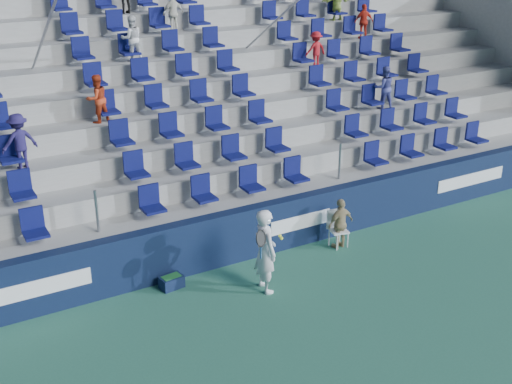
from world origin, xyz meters
TOP-DOWN VIEW (x-y plane):
  - ground at (0.00, 0.00)m, footprint 70.00×70.00m
  - sponsor_wall at (0.00, 3.15)m, footprint 24.00×0.32m
  - grandstand at (0.00, 8.24)m, footprint 24.00×8.17m
  - tennis_player at (-0.20, 1.73)m, footprint 0.69×0.68m
  - line_judge_chair at (2.26, 2.64)m, footprint 0.45×0.47m
  - line_judge at (2.26, 2.50)m, footprint 0.73×0.36m
  - ball_bin at (-1.83, 2.75)m, footprint 0.50×0.36m

SIDE VIEW (x-z plane):
  - ground at x=0.00m, z-range 0.00..0.00m
  - ball_bin at x=-1.83m, z-range 0.01..0.28m
  - line_judge_chair at x=2.26m, z-range 0.06..0.94m
  - sponsor_wall at x=0.00m, z-range 0.00..1.20m
  - line_judge at x=2.26m, z-range 0.00..1.21m
  - tennis_player at x=-0.20m, z-range 0.00..1.79m
  - grandstand at x=0.00m, z-range -1.18..5.45m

